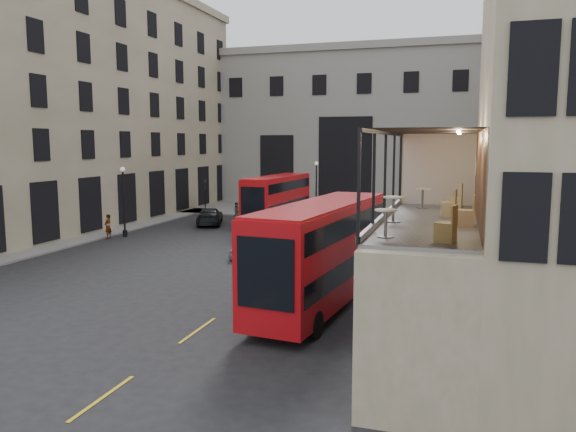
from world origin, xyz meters
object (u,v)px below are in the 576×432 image
(bus_near, at_px, (323,249))
(pedestrian_b, at_px, (268,209))
(car_c, at_px, (210,216))
(cafe_table_near, at_px, (386,219))
(street_lamp_a, at_px, (124,206))
(bus_far, at_px, (277,197))
(cafe_chair_a, at_px, (446,231))
(cafe_chair_c, at_px, (449,208))
(pedestrian_d, at_px, (403,212))
(cafe_table_mid, at_px, (393,205))
(cafe_table_far, at_px, (423,195))
(cafe_chair_b, at_px, (466,217))
(car_b, at_px, (298,230))
(car_a, at_px, (248,246))
(street_lamp_b, at_px, (316,192))
(pedestrian_a, at_px, (237,211))
(traffic_light_near, at_px, (306,225))
(cyclist, at_px, (298,230))
(pedestrian_e, at_px, (108,227))
(bicycle, at_px, (284,250))
(traffic_light_far, at_px, (205,194))
(cafe_chair_d, at_px, (456,201))
(pedestrian_c, at_px, (337,201))

(bus_near, bearing_deg, pedestrian_b, 113.70)
(car_c, bearing_deg, cafe_table_near, 102.01)
(street_lamp_a, relative_size, pedestrian_b, 3.39)
(bus_far, bearing_deg, pedestrian_b, 118.53)
(cafe_chair_a, bearing_deg, cafe_chair_c, 90.38)
(cafe_chair_a, bearing_deg, pedestrian_b, 115.74)
(pedestrian_d, distance_m, cafe_table_mid, 33.33)
(cafe_table_mid, relative_size, cafe_table_far, 1.06)
(pedestrian_d, xyz_separation_m, cafe_chair_b, (5.12, -33.24, 3.96))
(cafe_table_mid, bearing_deg, cafe_chair_a, -62.39)
(cafe_table_near, xyz_separation_m, cafe_chair_c, (1.54, 4.88, -0.21))
(car_b, height_order, cafe_table_far, cafe_table_far)
(pedestrian_d, bearing_deg, cafe_chair_c, 141.34)
(car_a, relative_size, cafe_table_far, 4.90)
(pedestrian_b, bearing_deg, pedestrian_d, -30.28)
(street_lamp_b, bearing_deg, car_a, -87.90)
(car_a, relative_size, car_b, 0.84)
(pedestrian_a, distance_m, cafe_table_far, 32.28)
(cafe_chair_c, bearing_deg, pedestrian_a, 124.55)
(traffic_light_near, height_order, bus_near, bus_near)
(street_lamp_a, bearing_deg, cyclist, 5.33)
(pedestrian_d, bearing_deg, cafe_table_far, 139.96)
(cyclist, relative_size, pedestrian_d, 1.05)
(pedestrian_d, bearing_deg, pedestrian_b, 44.60)
(bus_far, relative_size, cafe_table_near, 14.21)
(car_a, height_order, pedestrian_d, pedestrian_d)
(pedestrian_a, bearing_deg, cafe_table_mid, -73.25)
(traffic_light_near, relative_size, pedestrian_e, 2.07)
(bus_far, xyz_separation_m, bicycle, (4.87, -13.48, -1.95))
(cafe_table_far, xyz_separation_m, cafe_chair_c, (1.06, -2.43, -0.23))
(car_b, xyz_separation_m, car_c, (-9.60, 5.33, -0.01))
(cafe_chair_b, distance_m, cafe_chair_c, 2.22)
(cafe_chair_a, distance_m, cafe_chair_b, 3.04)
(traffic_light_far, height_order, cafe_chair_d, cafe_chair_d)
(cyclist, bearing_deg, cafe_table_near, -143.79)
(street_lamp_a, relative_size, car_b, 1.16)
(car_c, height_order, cafe_chair_a, cafe_chair_a)
(bus_far, bearing_deg, car_c, -160.12)
(cafe_table_far, bearing_deg, car_c, 131.45)
(cafe_chair_b, bearing_deg, bicycle, 125.05)
(pedestrian_a, height_order, cafe_table_mid, cafe_table_mid)
(traffic_light_far, xyz_separation_m, cafe_table_mid, (20.38, -28.70, 2.72))
(car_b, height_order, car_c, car_b)
(pedestrian_e, height_order, cafe_table_near, cafe_table_near)
(bus_far, height_order, car_a, bus_far)
(cafe_chair_a, bearing_deg, car_a, 124.82)
(bus_near, xyz_separation_m, pedestrian_c, (-6.99, 35.44, -1.60))
(cyclist, bearing_deg, street_lamp_b, 23.92)
(pedestrian_a, distance_m, pedestrian_c, 12.71)
(pedestrian_d, bearing_deg, cafe_table_mid, 137.97)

